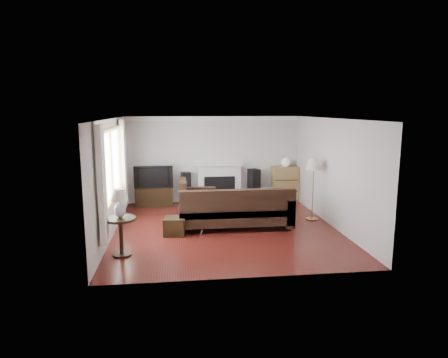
{
  "coord_description": "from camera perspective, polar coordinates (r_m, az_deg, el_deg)",
  "views": [
    {
      "loc": [
        -1.12,
        -8.77,
        2.71
      ],
      "look_at": [
        0.0,
        0.3,
        1.1
      ],
      "focal_mm": 32.0,
      "sensor_mm": 36.0,
      "label": 1
    }
  ],
  "objects": [
    {
      "name": "television",
      "position": [
        11.43,
        -10.01,
        0.4
      ],
      "size": [
        1.08,
        0.14,
        0.62
      ],
      "primitive_type": "imported",
      "color": "black",
      "rests_on": "tv_stand"
    },
    {
      "name": "tv_stand",
      "position": [
        11.54,
        -9.92,
        -2.41
      ],
      "size": [
        1.05,
        0.47,
        0.52
      ],
      "primitive_type": "cube",
      "color": "black",
      "rests_on": "ground"
    },
    {
      "name": "curtain_far",
      "position": [
        10.26,
        -14.16,
        2.35
      ],
      "size": [
        0.1,
        0.35,
        2.1
      ],
      "primitive_type": "cube",
      "color": "white",
      "rests_on": "room"
    },
    {
      "name": "speaker_left",
      "position": [
        11.55,
        -5.44,
        -1.3
      ],
      "size": [
        0.29,
        0.33,
        0.92
      ],
      "primitive_type": "cube",
      "rotation": [
        0.0,
        0.0,
        0.12
      ],
      "color": "black",
      "rests_on": "ground"
    },
    {
      "name": "bookshelf",
      "position": [
        11.95,
        8.69,
        -0.7
      ],
      "size": [
        0.75,
        0.36,
        1.03
      ],
      "primitive_type": "cube",
      "color": "olive",
      "rests_on": "ground"
    },
    {
      "name": "window",
      "position": [
        8.75,
        -15.72,
        1.99
      ],
      "size": [
        0.12,
        2.74,
        1.54
      ],
      "primitive_type": "cube",
      "color": "olive",
      "rests_on": "room"
    },
    {
      "name": "floor_lamp",
      "position": [
        10.01,
        12.6,
        -1.43
      ],
      "size": [
        0.45,
        0.45,
        1.54
      ],
      "primitive_type": "cube",
      "rotation": [
        0.0,
        0.0,
        0.14
      ],
      "color": "#B37B3E",
      "rests_on": "ground"
    },
    {
      "name": "coffee_table",
      "position": [
        10.72,
        -0.41,
        -3.36
      ],
      "size": [
        1.25,
        0.73,
        0.47
      ],
      "primitive_type": "cube",
      "rotation": [
        0.0,
        0.0,
        -0.06
      ],
      "color": "#976C48",
      "rests_on": "ground"
    },
    {
      "name": "fireplace",
      "position": [
        11.68,
        -0.68,
        -0.54
      ],
      "size": [
        1.4,
        0.26,
        1.15
      ],
      "primitive_type": "cube",
      "color": "white",
      "rests_on": "room"
    },
    {
      "name": "room",
      "position": [
        8.96,
        0.23,
        0.61
      ],
      "size": [
        5.1,
        5.6,
        2.54
      ],
      "color": "#501711",
      "rests_on": "ground"
    },
    {
      "name": "footstool",
      "position": [
        8.81,
        -7.04,
        -6.69
      ],
      "size": [
        0.51,
        0.51,
        0.39
      ],
      "primitive_type": "cube",
      "rotation": [
        0.0,
        0.0,
        -0.12
      ],
      "color": "black",
      "rests_on": "ground"
    },
    {
      "name": "curtain_near",
      "position": [
        7.29,
        -17.03,
        -0.82
      ],
      "size": [
        0.1,
        0.35,
        2.1
      ],
      "primitive_type": "cube",
      "color": "white",
      "rests_on": "room"
    },
    {
      "name": "speaker_right",
      "position": [
        11.74,
        4.28,
        -0.95
      ],
      "size": [
        0.36,
        0.39,
        0.98
      ],
      "primitive_type": "cube",
      "rotation": [
        0.0,
        0.0,
        0.32
      ],
      "color": "black",
      "rests_on": "ground"
    },
    {
      "name": "side_table",
      "position": [
        7.75,
        -14.48,
        -7.98
      ],
      "size": [
        0.58,
        0.58,
        0.73
      ],
      "primitive_type": "cube",
      "color": "black",
      "rests_on": "ground"
    },
    {
      "name": "table_lamp",
      "position": [
        7.58,
        -14.69,
        -3.43
      ],
      "size": [
        0.33,
        0.33,
        0.53
      ],
      "primitive_type": "cube",
      "color": "silver",
      "rests_on": "side_table"
    },
    {
      "name": "globe_lamp",
      "position": [
        11.85,
        8.77,
        2.36
      ],
      "size": [
        0.26,
        0.26,
        0.26
      ],
      "primitive_type": "sphere",
      "color": "white",
      "rests_on": "bookshelf"
    },
    {
      "name": "sectional_sofa",
      "position": [
        9.22,
        1.63,
        -4.2
      ],
      "size": [
        2.79,
        2.04,
        0.9
      ],
      "primitive_type": "cube",
      "color": "black",
      "rests_on": "ground"
    }
  ]
}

